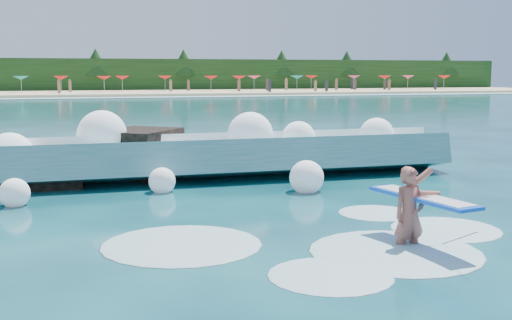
{
  "coord_description": "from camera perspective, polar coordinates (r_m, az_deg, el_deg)",
  "views": [
    {
      "loc": [
        -2.32,
        -10.69,
        3.02
      ],
      "look_at": [
        1.5,
        2.0,
        1.2
      ],
      "focal_mm": 45.0,
      "sensor_mm": 36.0,
      "label": 1
    }
  ],
  "objects": [
    {
      "name": "ground",
      "position": [
        11.35,
        -4.38,
        -7.64
      ],
      "size": [
        200.0,
        200.0,
        0.0
      ],
      "primitive_type": "plane",
      "color": "#062837",
      "rests_on": "ground"
    },
    {
      "name": "beach",
      "position": [
        88.76,
        -15.34,
        5.72
      ],
      "size": [
        140.0,
        20.0,
        0.4
      ],
      "primitive_type": "cube",
      "color": "tan",
      "rests_on": "ground"
    },
    {
      "name": "wet_band",
      "position": [
        77.78,
        -15.12,
        5.36
      ],
      "size": [
        140.0,
        5.0,
        0.08
      ],
      "primitive_type": "cube",
      "color": "silver",
      "rests_on": "ground"
    },
    {
      "name": "treeline",
      "position": [
        98.72,
        -15.55,
        7.24
      ],
      "size": [
        140.0,
        4.0,
        5.0
      ],
      "primitive_type": "cube",
      "color": "black",
      "rests_on": "ground"
    },
    {
      "name": "breaking_wave",
      "position": [
        18.36,
        -10.34,
        -0.04
      ],
      "size": [
        18.24,
        2.83,
        1.57
      ],
      "color": "teal",
      "rests_on": "ground"
    },
    {
      "name": "rock_cluster",
      "position": [
        18.74,
        -19.51,
        -0.35
      ],
      "size": [
        8.79,
        3.48,
        1.58
      ],
      "color": "black",
      "rests_on": "ground"
    },
    {
      "name": "surfer_with_board",
      "position": [
        11.44,
        13.74,
        -4.47
      ],
      "size": [
        1.08,
        2.9,
        1.71
      ],
      "color": "#9E5549",
      "rests_on": "ground"
    },
    {
      "name": "wave_spray",
      "position": [
        18.0,
        -13.22,
        1.24
      ],
      "size": [
        15.59,
        4.6,
        2.07
      ],
      "color": "white",
      "rests_on": "ground"
    },
    {
      "name": "surf_foam",
      "position": [
        11.45,
        6.94,
        -7.54
      ],
      "size": [
        9.08,
        5.48,
        0.15
      ],
      "color": "silver",
      "rests_on": "ground"
    },
    {
      "name": "beach_umbrellas",
      "position": [
        90.84,
        -15.46,
        7.06
      ],
      "size": [
        112.8,
        6.64,
        0.5
      ],
      "color": "red",
      "rests_on": "ground"
    },
    {
      "name": "beachgoers",
      "position": [
        85.33,
        -13.36,
        6.33
      ],
      "size": [
        98.87,
        13.28,
        1.92
      ],
      "color": "#3F332D",
      "rests_on": "ground"
    }
  ]
}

